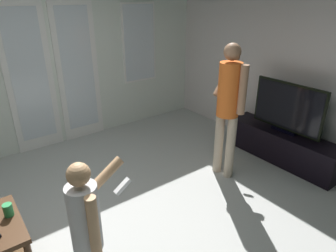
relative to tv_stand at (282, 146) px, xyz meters
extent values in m
cube|color=#B4B4B1|center=(-2.68, 0.11, -0.22)|extent=(6.00, 4.65, 0.02)
cube|color=silver|center=(-2.68, 2.41, 1.09)|extent=(6.00, 0.06, 2.61)
cube|color=white|center=(-2.53, 2.36, 0.81)|extent=(0.63, 0.02, 2.10)
cube|color=silver|center=(-2.53, 2.35, 0.86)|extent=(0.47, 0.01, 1.80)
cube|color=white|center=(-1.84, 2.36, 0.81)|extent=(0.63, 0.02, 2.10)
cube|color=silver|center=(-1.84, 2.35, 0.86)|extent=(0.47, 0.01, 1.80)
cube|color=white|center=(-0.76, 2.36, 1.15)|extent=(0.62, 0.02, 1.26)
cube|color=silver|center=(-0.76, 2.35, 1.15)|extent=(0.56, 0.01, 1.20)
cube|color=silver|center=(0.29, 0.11, 1.09)|extent=(0.06, 4.65, 2.61)
cylinder|color=#482C19|center=(-3.26, 0.52, 0.03)|extent=(0.05, 0.05, 0.48)
cube|color=black|center=(0.00, 0.00, 0.00)|extent=(0.40, 1.58, 0.42)
cube|color=black|center=(0.00, 0.00, 0.23)|extent=(0.08, 0.34, 0.04)
cube|color=black|center=(0.00, 0.00, 0.56)|extent=(0.04, 0.97, 0.63)
cube|color=black|center=(-0.02, 0.00, 0.56)|extent=(0.00, 0.92, 0.58)
cylinder|color=tan|center=(-0.89, 0.15, 0.19)|extent=(0.11, 0.11, 0.80)
cylinder|color=tan|center=(-0.91, 0.32, 0.19)|extent=(0.11, 0.11, 0.80)
cylinder|color=orange|center=(-0.90, 0.23, 0.90)|extent=(0.26, 0.26, 0.62)
sphere|color=#9B6F52|center=(-0.90, 0.23, 1.33)|extent=(0.19, 0.19, 0.19)
cylinder|color=#9B6F52|center=(-0.88, 0.06, 0.93)|extent=(0.09, 0.09, 0.55)
cylinder|color=#9B6F52|center=(-0.74, 0.43, 1.00)|extent=(0.44, 0.14, 0.48)
cube|color=white|center=(-0.56, 0.45, 0.79)|extent=(0.12, 0.05, 0.13)
cylinder|color=silver|center=(-2.95, -0.48, 0.62)|extent=(0.19, 0.19, 0.47)
sphere|color=tan|center=(-2.95, -0.48, 0.94)|extent=(0.14, 0.14, 0.14)
cylinder|color=tan|center=(-2.95, -0.61, 0.65)|extent=(0.07, 0.07, 0.42)
cylinder|color=tan|center=(-2.78, -0.34, 0.74)|extent=(0.39, 0.08, 0.28)
cube|color=white|center=(-2.60, -0.34, 0.63)|extent=(0.14, 0.04, 0.10)
cylinder|color=#2A8C4A|center=(-3.29, 0.27, 0.36)|extent=(0.07, 0.07, 0.10)
camera|label=1|loc=(-3.42, -1.96, 1.90)|focal=32.00mm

